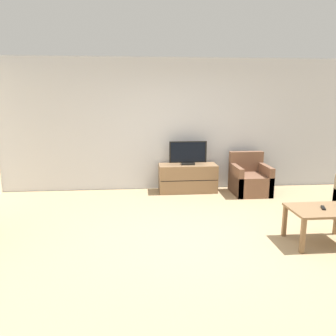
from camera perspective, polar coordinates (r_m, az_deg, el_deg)
ground_plane at (r=4.65m, az=4.44°, el=-12.08°), size 24.00×24.00×0.00m
wall_back at (r=6.87m, az=1.01°, el=7.49°), size 12.00×0.06×2.70m
tv_stand at (r=6.77m, az=3.44°, el=-1.74°), size 1.18×0.48×0.57m
tv at (r=6.67m, az=3.50°, el=2.47°), size 0.76×0.18×0.48m
armchair at (r=6.85m, az=14.01°, el=-2.04°), size 0.70×0.76×0.81m
coffee_table at (r=4.80m, az=25.25°, el=-7.24°), size 0.84×0.60×0.48m
remote at (r=4.79m, az=25.42°, el=-6.28°), size 0.09×0.15×0.02m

